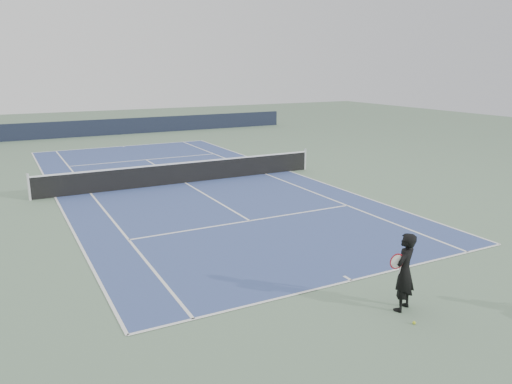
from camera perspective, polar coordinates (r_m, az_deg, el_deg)
name	(u,v)px	position (r m, az deg, el deg)	size (l,w,h in m)	color
ground	(185,183)	(22.63, -8.09, 1.02)	(80.00, 80.00, 0.00)	slate
court_surface	(185,183)	(22.63, -8.09, 1.03)	(10.97, 23.77, 0.01)	#364981
tennis_net	(185,172)	(22.52, -8.14, 2.27)	(12.90, 0.10, 1.07)	silver
windscreen_far	(104,127)	(39.62, -17.01, 7.07)	(30.00, 0.25, 1.20)	black
tennis_player	(404,272)	(11.17, 16.57, -8.74)	(0.84, 0.69, 1.73)	black
tennis_ball	(414,323)	(10.98, 17.62, -14.05)	(0.07, 0.07, 0.07)	#C8D62B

